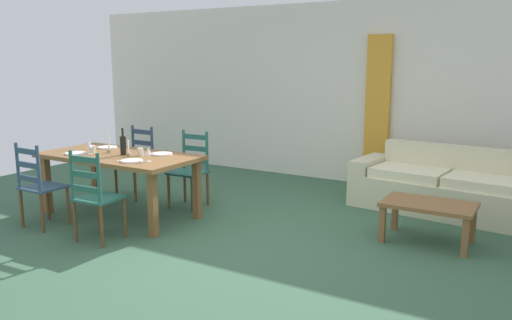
% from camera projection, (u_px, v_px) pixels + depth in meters
% --- Properties ---
extents(ground_plane, '(9.60, 9.60, 0.02)m').
position_uv_depth(ground_plane, '(221.00, 243.00, 5.32)').
color(ground_plane, '#385D43').
extents(wall_far, '(9.60, 0.16, 2.70)m').
position_uv_depth(wall_far, '(344.00, 93.00, 7.84)').
color(wall_far, silver).
rests_on(wall_far, ground_plane).
extents(curtain_panel_left, '(0.35, 0.08, 2.20)m').
position_uv_depth(curtain_panel_left, '(377.00, 112.00, 7.48)').
color(curtain_panel_left, gold).
rests_on(curtain_panel_left, ground_plane).
extents(dining_table, '(1.90, 0.96, 0.75)m').
position_uv_depth(dining_table, '(119.00, 162.00, 6.10)').
color(dining_table, brown).
rests_on(dining_table, ground_plane).
extents(dining_chair_near_left, '(0.43, 0.41, 0.96)m').
position_uv_depth(dining_chair_near_left, '(39.00, 186.00, 5.70)').
color(dining_chair_near_left, '#2C465D').
rests_on(dining_chair_near_left, ground_plane).
extents(dining_chair_near_right, '(0.44, 0.43, 0.96)m').
position_uv_depth(dining_chair_near_right, '(95.00, 196.00, 5.25)').
color(dining_chair_near_right, '#235A4B').
rests_on(dining_chair_near_right, ground_plane).
extents(dining_chair_far_left, '(0.43, 0.41, 0.96)m').
position_uv_depth(dining_chair_far_left, '(137.00, 162.00, 7.01)').
color(dining_chair_far_left, '#2F3F5A').
rests_on(dining_chair_far_left, ground_plane).
extents(dining_chair_far_right, '(0.44, 0.42, 0.96)m').
position_uv_depth(dining_chair_far_right, '(190.00, 169.00, 6.55)').
color(dining_chair_far_right, '#235C52').
rests_on(dining_chair_far_right, ground_plane).
extents(dinner_plate_near_left, '(0.24, 0.24, 0.02)m').
position_uv_depth(dinner_plate_near_left, '(76.00, 153.00, 6.09)').
color(dinner_plate_near_left, white).
rests_on(dinner_plate_near_left, dining_table).
extents(fork_near_left, '(0.02, 0.17, 0.01)m').
position_uv_depth(fork_near_left, '(67.00, 153.00, 6.17)').
color(fork_near_left, silver).
rests_on(fork_near_left, dining_table).
extents(dinner_plate_near_right, '(0.24, 0.24, 0.02)m').
position_uv_depth(dinner_plate_near_right, '(132.00, 161.00, 5.64)').
color(dinner_plate_near_right, white).
rests_on(dinner_plate_near_right, dining_table).
extents(fork_near_right, '(0.02, 0.17, 0.01)m').
position_uv_depth(fork_near_right, '(122.00, 160.00, 5.72)').
color(fork_near_right, silver).
rests_on(fork_near_right, dining_table).
extents(dinner_plate_far_left, '(0.24, 0.24, 0.02)m').
position_uv_depth(dinner_plate_far_left, '(108.00, 147.00, 6.51)').
color(dinner_plate_far_left, white).
rests_on(dinner_plate_far_left, dining_table).
extents(fork_far_left, '(0.02, 0.17, 0.01)m').
position_uv_depth(fork_far_left, '(99.00, 147.00, 6.59)').
color(fork_far_left, silver).
rests_on(fork_far_left, dining_table).
extents(dinner_plate_far_right, '(0.24, 0.24, 0.02)m').
position_uv_depth(dinner_plate_far_right, '(162.00, 154.00, 6.06)').
color(dinner_plate_far_right, white).
rests_on(dinner_plate_far_right, dining_table).
extents(fork_far_right, '(0.02, 0.17, 0.01)m').
position_uv_depth(fork_far_right, '(153.00, 153.00, 6.14)').
color(fork_far_right, silver).
rests_on(fork_far_right, dining_table).
extents(wine_bottle, '(0.07, 0.07, 0.32)m').
position_uv_depth(wine_bottle, '(123.00, 145.00, 6.02)').
color(wine_bottle, black).
rests_on(wine_bottle, dining_table).
extents(wine_glass_near_left, '(0.06, 0.06, 0.16)m').
position_uv_depth(wine_glass_near_left, '(89.00, 145.00, 6.09)').
color(wine_glass_near_left, white).
rests_on(wine_glass_near_left, dining_table).
extents(wine_glass_near_right, '(0.06, 0.06, 0.16)m').
position_uv_depth(wine_glass_near_right, '(148.00, 152.00, 5.62)').
color(wine_glass_near_right, white).
rests_on(wine_glass_near_right, dining_table).
extents(coffee_cup_primary, '(0.07, 0.07, 0.09)m').
position_uv_depth(coffee_cup_primary, '(140.00, 152.00, 5.99)').
color(coffee_cup_primary, beige).
rests_on(coffee_cup_primary, dining_table).
extents(coffee_cup_secondary, '(0.07, 0.07, 0.09)m').
position_uv_depth(coffee_cup_secondary, '(92.00, 149.00, 6.16)').
color(coffee_cup_secondary, beige).
rests_on(coffee_cup_secondary, dining_table).
extents(candle_tall, '(0.05, 0.05, 0.24)m').
position_uv_depth(candle_tall, '(109.00, 147.00, 6.17)').
color(candle_tall, '#998C66').
rests_on(candle_tall, dining_table).
extents(candle_short, '(0.05, 0.05, 0.19)m').
position_uv_depth(candle_short, '(129.00, 152.00, 5.94)').
color(candle_short, '#998C66').
rests_on(candle_short, dining_table).
extents(couch, '(2.35, 1.04, 0.80)m').
position_uv_depth(couch, '(449.00, 189.00, 6.30)').
color(couch, beige).
rests_on(couch, ground_plane).
extents(coffee_table, '(0.90, 0.56, 0.42)m').
position_uv_depth(coffee_table, '(429.00, 209.00, 5.25)').
color(coffee_table, brown).
rests_on(coffee_table, ground_plane).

